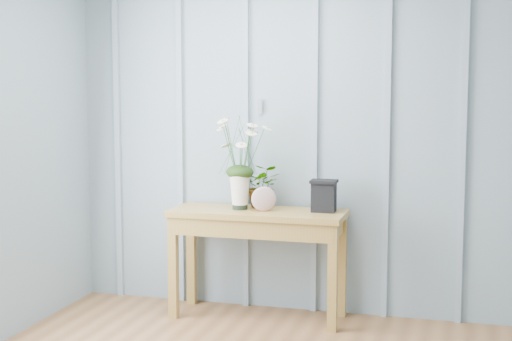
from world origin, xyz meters
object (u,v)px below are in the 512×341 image
(daisy_vase, at_px, (240,149))
(felt_disc_vessel, at_px, (264,199))
(sideboard, at_px, (258,227))
(carved_box, at_px, (324,196))

(daisy_vase, xyz_separation_m, felt_disc_vessel, (0.18, -0.04, -0.33))
(sideboard, bearing_deg, carved_box, 7.55)
(daisy_vase, bearing_deg, sideboard, -3.72)
(sideboard, bearing_deg, felt_disc_vessel, -32.70)
(felt_disc_vessel, distance_m, carved_box, 0.41)
(sideboard, height_order, felt_disc_vessel, felt_disc_vessel)
(felt_disc_vessel, relative_size, carved_box, 0.78)
(sideboard, xyz_separation_m, daisy_vase, (-0.13, 0.01, 0.53))
(felt_disc_vessel, height_order, carved_box, carved_box)
(carved_box, bearing_deg, daisy_vase, -175.00)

